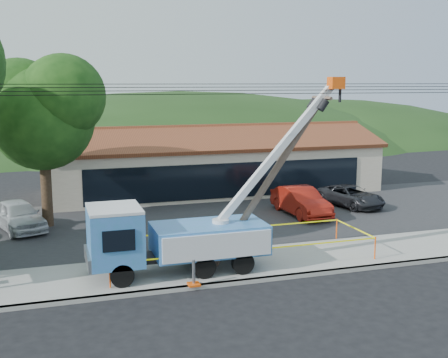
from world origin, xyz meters
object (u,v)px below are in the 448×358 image
utility_truck (174,236)px  leaning_pole (279,165)px  car_silver (19,232)px  car_dark (350,208)px  car_red (300,216)px

utility_truck → leaning_pole: utility_truck is taller
utility_truck → car_silver: (-6.09, 8.81, -1.62)m
utility_truck → car_silver: utility_truck is taller
leaning_pole → car_dark: (8.38, 8.43, -4.20)m
leaning_pole → car_dark: bearing=45.2°
utility_truck → car_red: 11.83m
car_red → car_dark: bearing=13.9°
car_red → car_dark: 4.01m
car_red → car_dark: (3.85, 1.14, 0.00)m
utility_truck → car_red: utility_truck is taller
car_silver → car_red: 15.16m
utility_truck → leaning_pole: (4.48, 0.21, 2.58)m
car_dark → utility_truck: bearing=-159.4°
car_silver → car_dark: 18.95m
leaning_pole → car_silver: size_ratio=1.66×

